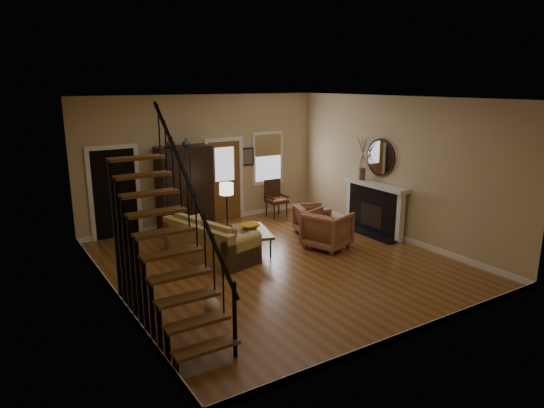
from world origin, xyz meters
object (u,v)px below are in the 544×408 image
sofa (211,240)px  armchair_right (312,220)px  armoire (185,189)px  armchair_left (327,230)px  floor_lamp (227,213)px  coffee_table (252,240)px  side_chair (277,199)px

sofa → armchair_right: size_ratio=2.73×
armoire → sofa: size_ratio=1.00×
sofa → armchair_left: 2.58m
armoire → floor_lamp: armoire is taller
sofa → armchair_left: armchair_left is taller
coffee_table → armchair_left: bearing=-25.6°
armchair_left → floor_lamp: floor_lamp is taller
coffee_table → floor_lamp: floor_lamp is taller
armoire → coffee_table: 2.42m
floor_lamp → coffee_table: bearing=-78.9°
sofa → floor_lamp: bearing=29.3°
armchair_right → side_chair: 1.71m
sofa → side_chair: bearing=18.7°
armchair_left → armchair_right: 1.08m
armoire → floor_lamp: (0.46, -1.35, -0.36)m
coffee_table → armchair_left: armchair_left is taller
coffee_table → side_chair: bearing=46.0°
floor_lamp → side_chair: (2.09, 1.15, -0.18)m
sofa → floor_lamp: (0.77, 0.75, 0.30)m
armoire → coffee_table: armoire is taller
side_chair → coffee_table: bearing=-134.0°
armchair_right → floor_lamp: 2.12m
armchair_right → side_chair: size_ratio=0.75×
armoire → armchair_right: (2.48, -1.90, -0.70)m
floor_lamp → armoire: bearing=108.9°
armoire → armchair_left: 3.68m
armoire → armchair_left: armoire is taller
floor_lamp → side_chair: bearing=28.9°
side_chair → armchair_left: bearing=-98.5°
coffee_table → armchair_left: size_ratio=1.32×
armchair_left → side_chair: side_chair is taller
sofa → coffee_table: sofa is taller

